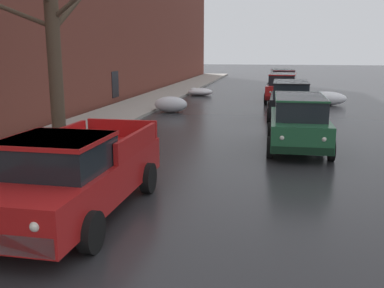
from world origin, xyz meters
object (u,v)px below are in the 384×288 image
object	(u,v)px
bare_tree_second_along_sidewalk	(54,50)
suv_black_parked_kerbside_mid	(290,98)
suv_green_parked_kerbside_close	(299,120)
suv_red_parked_far_down_block	(283,87)
suv_maroon_queued_behind_truck	(282,80)
pickup_truck_red_approaching_near_lane	(75,174)

from	to	relation	value
bare_tree_second_along_sidewalk	suv_black_parked_kerbside_mid	bearing A→B (deg)	51.42
suv_green_parked_kerbside_close	suv_red_parked_far_down_block	size ratio (longest dim) A/B	0.97
bare_tree_second_along_sidewalk	suv_maroon_queued_behind_truck	size ratio (longest dim) A/B	1.36
suv_green_parked_kerbside_close	suv_red_parked_far_down_block	xyz separation A→B (m)	(-0.37, 13.96, 0.00)
bare_tree_second_along_sidewalk	suv_green_parked_kerbside_close	size ratio (longest dim) A/B	1.32
suv_black_parked_kerbside_mid	suv_maroon_queued_behind_truck	size ratio (longest dim) A/B	1.05
suv_black_parked_kerbside_mid	suv_red_parked_far_down_block	xyz separation A→B (m)	(-0.28, 7.11, -0.00)
pickup_truck_red_approaching_near_lane	suv_green_parked_kerbside_close	distance (m)	8.49
pickup_truck_red_approaching_near_lane	suv_black_parked_kerbside_mid	size ratio (longest dim) A/B	1.15
pickup_truck_red_approaching_near_lane	suv_green_parked_kerbside_close	size ratio (longest dim) A/B	1.17
suv_green_parked_kerbside_close	suv_red_parked_far_down_block	bearing A→B (deg)	91.51
suv_black_parked_kerbside_mid	suv_green_parked_kerbside_close	bearing A→B (deg)	-89.22
bare_tree_second_along_sidewalk	suv_red_parked_far_down_block	distance (m)	17.95
suv_green_parked_kerbside_close	suv_black_parked_kerbside_mid	bearing A→B (deg)	90.78
suv_black_parked_kerbside_mid	pickup_truck_red_approaching_near_lane	bearing A→B (deg)	-108.19
pickup_truck_red_approaching_near_lane	suv_red_parked_far_down_block	world-z (taller)	suv_red_parked_far_down_block
suv_green_parked_kerbside_close	suv_red_parked_far_down_block	world-z (taller)	same
bare_tree_second_along_sidewalk	pickup_truck_red_approaching_near_lane	bearing A→B (deg)	-59.46
suv_green_parked_kerbside_close	suv_black_parked_kerbside_mid	xyz separation A→B (m)	(-0.09, 6.85, 0.00)
suv_green_parked_kerbside_close	suv_maroon_queued_behind_truck	world-z (taller)	same
pickup_truck_red_approaching_near_lane	suv_black_parked_kerbside_mid	xyz separation A→B (m)	(4.58, 13.93, 0.11)
bare_tree_second_along_sidewalk	suv_red_parked_far_down_block	xyz separation A→B (m)	(7.08, 16.33, -2.32)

